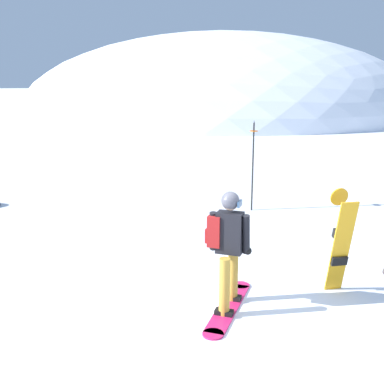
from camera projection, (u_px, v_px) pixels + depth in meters
ground_plane at (246, 319)px, 6.54m from camera, size 300.00×300.00×0.00m
ridge_peak_main at (223, 115)px, 41.78m from camera, size 34.26×30.83×13.89m
snowboarder_main at (227, 247)px, 6.64m from camera, size 1.07×1.63×1.71m
spare_snowboard at (341, 242)px, 7.14m from camera, size 0.28×0.38×1.63m
piste_marker_near at (253, 160)px, 11.60m from camera, size 0.20×0.20×2.23m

